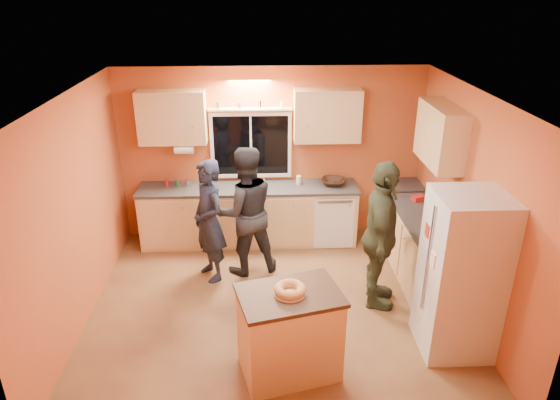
{
  "coord_description": "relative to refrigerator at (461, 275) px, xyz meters",
  "views": [
    {
      "loc": [
        -0.18,
        -5.12,
        3.7
      ],
      "look_at": [
        0.06,
        0.4,
        1.26
      ],
      "focal_mm": 32.0,
      "sensor_mm": 36.0,
      "label": 1
    }
  ],
  "objects": [
    {
      "name": "person_center",
      "position": [
        -2.27,
        1.67,
        -0.01
      ],
      "size": [
        1.02,
        0.88,
        1.78
      ],
      "primitive_type": "imported",
      "rotation": [
        0.0,
        0.0,
        3.42
      ],
      "color": "black",
      "rests_on": "ground"
    },
    {
      "name": "room_shell",
      "position": [
        -1.77,
        1.21,
        0.72
      ],
      "size": [
        4.54,
        4.04,
        2.61
      ],
      "color": "#C05631",
      "rests_on": "ground"
    },
    {
      "name": "person_left",
      "position": [
        -2.74,
        1.52,
        -0.07
      ],
      "size": [
        0.65,
        0.72,
        1.66
      ],
      "primitive_type": "imported",
      "rotation": [
        0.0,
        0.0,
        -1.05
      ],
      "color": "black",
      "rests_on": "ground"
    },
    {
      "name": "person_right",
      "position": [
        -0.66,
        0.83,
        0.03
      ],
      "size": [
        0.67,
        1.16,
        1.86
      ],
      "primitive_type": "imported",
      "rotation": [
        0.0,
        0.0,
        1.36
      ],
      "color": "#323824",
      "rests_on": "ground"
    },
    {
      "name": "utensil_crock",
      "position": [
        -2.26,
        2.49,
        0.09
      ],
      "size": [
        0.14,
        0.14,
        0.17
      ],
      "primitive_type": "cylinder",
      "color": "#F0E6C9",
      "rests_on": "back_counter"
    },
    {
      "name": "red_box",
      "position": [
        0.12,
        1.91,
        0.04
      ],
      "size": [
        0.19,
        0.16,
        0.07
      ],
      "primitive_type": "cube",
      "rotation": [
        0.0,
        0.0,
        0.31
      ],
      "color": "#B31B1B",
      "rests_on": "right_counter"
    },
    {
      "name": "back_counter",
      "position": [
        -1.88,
        2.5,
        -0.45
      ],
      "size": [
        4.23,
        0.62,
        0.9
      ],
      "color": "tan",
      "rests_on": "ground"
    },
    {
      "name": "island",
      "position": [
        -1.8,
        -0.32,
        -0.42
      ],
      "size": [
        1.11,
        0.89,
        0.95
      ],
      "rotation": [
        0.0,
        0.0,
        0.25
      ],
      "color": "tan",
      "rests_on": "ground"
    },
    {
      "name": "right_counter",
      "position": [
        0.06,
        1.3,
        -0.45
      ],
      "size": [
        0.62,
        1.84,
        0.9
      ],
      "color": "tan",
      "rests_on": "ground"
    },
    {
      "name": "bundt_pastry",
      "position": [
        -1.8,
        -0.32,
        0.09
      ],
      "size": [
        0.31,
        0.31,
        0.09
      ],
      "primitive_type": "torus",
      "color": "tan",
      "rests_on": "island"
    },
    {
      "name": "mixing_bowl",
      "position": [
        -0.97,
        2.54,
        0.04
      ],
      "size": [
        0.43,
        0.43,
        0.09
      ],
      "primitive_type": "imported",
      "rotation": [
        0.0,
        0.0,
        -0.27
      ],
      "color": "black",
      "rests_on": "back_counter"
    },
    {
      "name": "potted_plant",
      "position": [
        -0.0,
        0.75,
        0.13
      ],
      "size": [
        0.27,
        0.24,
        0.26
      ],
      "primitive_type": "imported",
      "rotation": [
        0.0,
        0.0,
        0.16
      ],
      "color": "gray",
      "rests_on": "right_counter"
    },
    {
      "name": "ground",
      "position": [
        -1.89,
        0.8,
        -0.9
      ],
      "size": [
        4.5,
        4.5,
        0.0
      ],
      "primitive_type": "plane",
      "color": "brown",
      "rests_on": "ground"
    },
    {
      "name": "refrigerator",
      "position": [
        0.0,
        0.0,
        0.0
      ],
      "size": [
        0.72,
        0.7,
        1.8
      ],
      "primitive_type": "cube",
      "color": "silver",
      "rests_on": "ground"
    }
  ]
}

